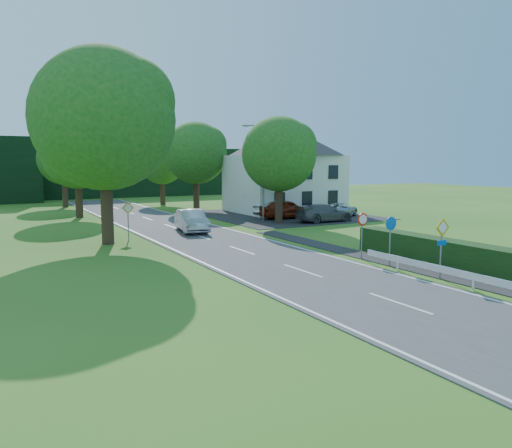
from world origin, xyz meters
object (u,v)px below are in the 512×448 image
streetlight (262,168)px  moving_car (192,221)px  parked_car_grey (324,213)px  parked_car_silver_b (339,210)px  motorcycle (182,220)px  parasol (255,203)px  parked_car_red (286,209)px  parked_car_silver_a (274,207)px

streetlight → moving_car: (-7.72, -3.59, -3.64)m
parked_car_grey → parked_car_silver_b: 4.21m
motorcycle → parasol: 10.37m
parked_car_red → parked_car_grey: size_ratio=0.97×
parked_car_grey → moving_car: bearing=92.2°
moving_car → parked_car_grey: size_ratio=0.95×
motorcycle → parked_car_silver_b: parked_car_silver_b is taller
parked_car_silver_a → parasol: parasol is taller
streetlight → parked_car_silver_a: 5.60m
parked_car_grey → parasol: 7.96m
streetlight → moving_car: bearing=-155.1°
parasol → motorcycle: bearing=-151.2°
parked_car_silver_a → parasol: (-1.26, 1.33, 0.33)m
parked_car_silver_a → parasol: 1.86m
parked_car_silver_b → parasol: size_ratio=1.89×
streetlight → motorcycle: 8.37m
parked_car_red → parked_car_silver_a: parked_car_red is taller
motorcycle → parked_car_silver_a: bearing=38.7°
streetlight → parasol: (1.69, 4.37, -3.34)m
streetlight → parked_car_silver_b: streetlight is taller
parked_car_silver_a → parked_car_silver_b: parked_car_silver_a is taller
streetlight → parked_car_red: bearing=7.2°
parked_car_grey → parasol: bearing=18.0°
moving_car → motorcycle: bearing=92.9°
parked_car_red → parked_car_silver_b: parked_car_red is taller
parked_car_red → parked_car_silver_b: (4.92, -1.14, -0.19)m
streetlight → parked_car_red: size_ratio=1.66×
parked_car_red → parasol: parasol is taller
parasol → moving_car: bearing=-139.8°
parked_car_silver_a → parasol: size_ratio=1.91×
moving_car → parasol: size_ratio=1.96×
parked_car_red → parked_car_grey: (1.46, -3.54, -0.10)m
streetlight → parasol: bearing=68.8°
parked_car_silver_b → motorcycle: bearing=61.6°
moving_car → parked_car_silver_b: (15.28, 2.78, -0.15)m
motorcycle → parked_car_red: (10.02, 0.96, 0.30)m
parked_car_red → parasol: bearing=13.2°
motorcycle → parked_car_red: 10.08m
parked_car_silver_a → parked_car_silver_b: (4.61, -3.85, -0.13)m
streetlight → parked_car_silver_b: bearing=-6.1°
streetlight → parasol: streetlight is taller
parked_car_silver_a → parked_car_silver_b: 6.01m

